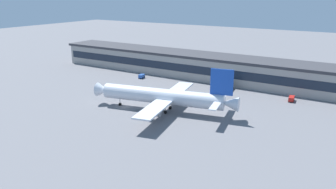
# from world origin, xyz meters

# --- Properties ---
(ground_plane) EXTENTS (600.00, 600.00, 0.00)m
(ground_plane) POSITION_xyz_m (0.00, 0.00, 0.00)
(ground_plane) COLOR slate
(terminal_building) EXTENTS (159.15, 18.91, 11.52)m
(terminal_building) POSITION_xyz_m (0.00, 55.48, 5.78)
(terminal_building) COLOR #9E9993
(terminal_building) RESTS_ON ground_plane
(airliner) EXTENTS (52.51, 45.03, 16.65)m
(airliner) POSITION_xyz_m (14.71, 3.45, 5.36)
(airliner) COLOR silver
(airliner) RESTS_ON ground_plane
(baggage_tug) EXTENTS (2.68, 3.92, 1.85)m
(baggage_tug) POSITION_xyz_m (-20.95, 38.18, 1.09)
(baggage_tug) COLOR #2651A5
(baggage_tug) RESTS_ON ground_plane
(stair_truck) EXTENTS (3.41, 6.33, 3.55)m
(stair_truck) POSITION_xyz_m (22.80, 41.14, 1.98)
(stair_truck) COLOR black
(stair_truck) RESTS_ON ground_plane
(follow_me_car) EXTENTS (2.51, 4.62, 1.85)m
(follow_me_car) POSITION_xyz_m (49.83, 39.14, 1.09)
(follow_me_car) COLOR red
(follow_me_car) RESTS_ON ground_plane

